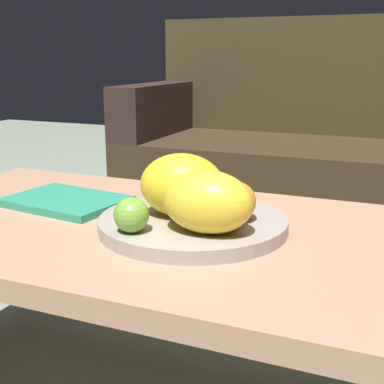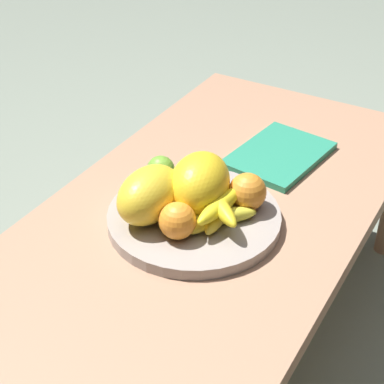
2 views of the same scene
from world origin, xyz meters
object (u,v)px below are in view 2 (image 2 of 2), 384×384
Objects in this scene: melon_large_front at (149,195)px; banana_bunch at (219,211)px; coffee_table at (203,229)px; orange_front at (177,221)px; orange_left at (247,192)px; apple_front at (161,170)px; magazine at (279,155)px; melon_smaller_beside at (201,184)px; fruit_bowl at (192,217)px.

melon_large_front reaches higher than banana_bunch.
coffee_table is 0.16m from orange_front.
melon_large_front is at bearing -50.97° from orange_left.
melon_large_front is 2.63× the size of apple_front.
banana_bunch is at bearing 112.26° from melon_large_front.
orange_front is at bearing -31.61° from banana_bunch.
melon_large_front is 0.14m from banana_bunch.
orange_left is 0.08m from banana_bunch.
orange_front is (0.03, 0.08, -0.02)m from melon_large_front.
apple_front is 0.25× the size of magazine.
magazine is (-0.26, 0.17, -0.05)m from apple_front.
coffee_table is 8.00× the size of melon_large_front.
coffee_table is at bearing 77.36° from apple_front.
melon_large_front reaches higher than orange_front.
orange_front reaches higher than coffee_table.
fruit_bowl is at bearing -20.28° from melon_smaller_beside.
magazine is at bearing 162.62° from melon_large_front.
apple_front reaches higher than fruit_bowl.
melon_large_front is at bearing -107.78° from orange_front.
coffee_table is at bearing -2.02° from magazine.
banana_bunch is at bearing 148.39° from orange_front.
fruit_bowl is 0.33m from magazine.
apple_front is at bearing -138.24° from orange_front.
banana_bunch reaches higher than fruit_bowl.
apple_front and banana_bunch have the same top height.
melon_large_front is 0.11m from melon_smaller_beside.
coffee_table is 3.62× the size of fruit_bowl.
melon_large_front reaches higher than orange_left.
banana_bunch is (0.04, 0.06, 0.09)m from coffee_table.
apple_front reaches higher than coffee_table.
coffee_table is 21.00× the size of apple_front.
apple_front is 0.19m from banana_bunch.
magazine is at bearing -171.94° from orange_left.
orange_left is 1.28× the size of apple_front.
orange_front is 0.29× the size of magazine.
melon_smaller_beside is at bearing -114.91° from banana_bunch.
magazine is (-0.33, -0.01, -0.04)m from banana_bunch.
orange_front is 0.41m from magazine.
apple_front is at bearing -102.64° from coffee_table.
magazine reaches higher than coffee_table.
melon_large_front is at bearing -49.70° from fruit_bowl.
orange_left is 0.32× the size of magazine.
orange_front is at bearing 3.55° from melon_smaller_beside.
melon_smaller_beside is 0.32m from magazine.
melon_large_front reaches higher than fruit_bowl.
apple_front reaches higher than magazine.
coffee_table is 5.18× the size of magazine.
melon_smaller_beside is 0.64× the size of magazine.
orange_left reaches higher than banana_bunch.
melon_large_front is 0.41m from magazine.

